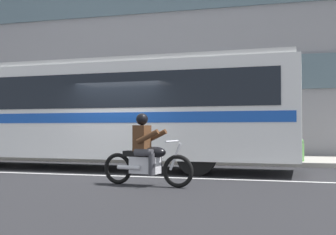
% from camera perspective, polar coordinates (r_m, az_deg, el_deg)
% --- Properties ---
extents(ground_plane, '(60.00, 60.00, 0.00)m').
position_cam_1_polar(ground_plane, '(11.95, -6.64, -7.38)').
color(ground_plane, black).
extents(sidewalk_curb, '(28.00, 3.80, 0.15)m').
position_cam_1_polar(sidewalk_curb, '(16.77, -0.10, -5.42)').
color(sidewalk_curb, '#A39E93').
rests_on(sidewalk_curb, ground_plane).
extents(lane_center_stripe, '(26.60, 0.14, 0.01)m').
position_cam_1_polar(lane_center_stripe, '(11.40, -7.78, -7.64)').
color(lane_center_stripe, silver).
rests_on(lane_center_stripe, ground_plane).
extents(office_building_facade, '(28.00, 0.89, 10.05)m').
position_cam_1_polar(office_building_facade, '(19.32, 1.72, 9.89)').
color(office_building_facade, gray).
rests_on(office_building_facade, ground_plane).
extents(transit_bus, '(11.97, 3.04, 3.22)m').
position_cam_1_polar(transit_bus, '(13.42, -8.98, 1.33)').
color(transit_bus, white).
rests_on(transit_bus, ground_plane).
extents(motorcycle_with_rider, '(2.13, 0.69, 1.56)m').
position_cam_1_polar(motorcycle_with_rider, '(9.31, -2.90, -5.03)').
color(motorcycle_with_rider, black).
rests_on(motorcycle_with_rider, ground_plane).
extents(fire_hydrant, '(0.22, 0.30, 0.75)m').
position_cam_1_polar(fire_hydrant, '(14.88, 17.18, -4.15)').
color(fire_hydrant, '#4C8C3F').
rests_on(fire_hydrant, sidewalk_curb).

